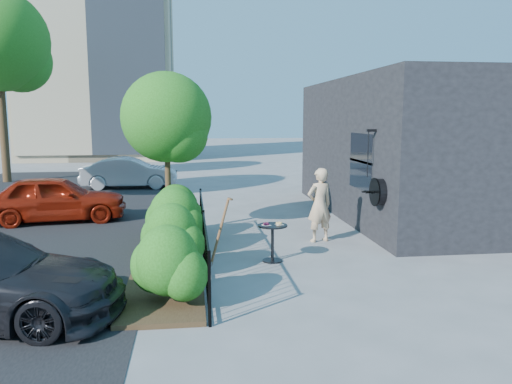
{
  "coord_description": "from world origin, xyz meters",
  "views": [
    {
      "loc": [
        -1.71,
        -9.64,
        2.9
      ],
      "look_at": [
        -0.26,
        1.58,
        1.2
      ],
      "focal_mm": 35.0,
      "sensor_mm": 36.0,
      "label": 1
    }
  ],
  "objects": [
    {
      "name": "patio_tree",
      "position": [
        -2.24,
        2.76,
        2.76
      ],
      "size": [
        2.2,
        2.2,
        3.94
      ],
      "color": "#3F2B19",
      "rests_on": "ground"
    },
    {
      "name": "woman",
      "position": [
        1.24,
        1.54,
        0.87
      ],
      "size": [
        0.73,
        0.58,
        1.74
      ],
      "primitive_type": "imported",
      "rotation": [
        0.0,
        0.0,
        3.43
      ],
      "color": "#D0AD86",
      "rests_on": "ground"
    },
    {
      "name": "shrubs",
      "position": [
        -2.1,
        0.1,
        0.7
      ],
      "size": [
        1.1,
        5.6,
        1.24
      ],
      "color": "#215A14",
      "rests_on": "ground"
    },
    {
      "name": "car_red",
      "position": [
        -5.52,
        4.71,
        0.65
      ],
      "size": [
        3.99,
        2.03,
        1.3
      ],
      "primitive_type": "imported",
      "rotation": [
        0.0,
        0.0,
        1.7
      ],
      "color": "#9A1E0C",
      "rests_on": "ground"
    },
    {
      "name": "planting_bed",
      "position": [
        -2.2,
        0.0,
        0.04
      ],
      "size": [
        1.3,
        6.0,
        0.08
      ],
      "primitive_type": "cube",
      "color": "#382616",
      "rests_on": "ground"
    },
    {
      "name": "fence",
      "position": [
        -1.5,
        0.0,
        0.56
      ],
      "size": [
        0.05,
        6.05,
        1.1
      ],
      "color": "black",
      "rests_on": "ground"
    },
    {
      "name": "shop_building",
      "position": [
        5.5,
        4.5,
        2.0
      ],
      "size": [
        6.22,
        9.0,
        4.0
      ],
      "color": "black",
      "rests_on": "ground"
    },
    {
      "name": "shovel",
      "position": [
        -1.26,
        -0.59,
        0.64
      ],
      "size": [
        0.5,
        0.19,
        1.47
      ],
      "color": "brown",
      "rests_on": "ground"
    },
    {
      "name": "car_silver",
      "position": [
        -4.26,
        11.27,
        0.64
      ],
      "size": [
        3.86,
        1.36,
        1.27
      ],
      "primitive_type": "imported",
      "rotation": [
        0.0,
        0.0,
        1.57
      ],
      "color": "#A7A7AC",
      "rests_on": "ground"
    },
    {
      "name": "cafe_table",
      "position": [
        -0.12,
        0.05,
        0.52
      ],
      "size": [
        0.6,
        0.6,
        0.81
      ],
      "rotation": [
        0.0,
        0.0,
        0.31
      ],
      "color": "black",
      "rests_on": "ground"
    },
    {
      "name": "ground",
      "position": [
        0.0,
        0.0,
        0.0
      ],
      "size": [
        120.0,
        120.0,
        0.0
      ],
      "primitive_type": "plane",
      "color": "gray",
      "rests_on": "ground"
    }
  ]
}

